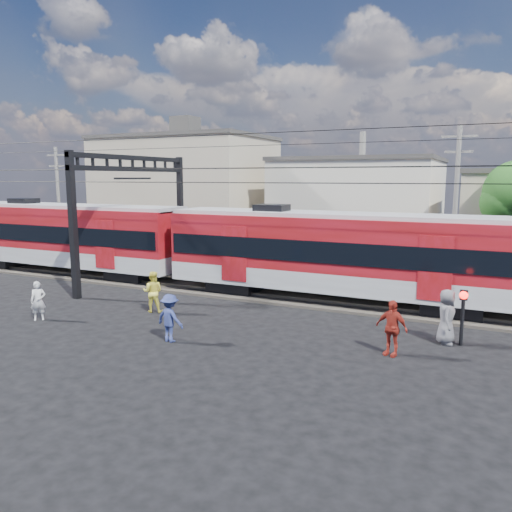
% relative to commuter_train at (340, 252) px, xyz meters
% --- Properties ---
extents(ground, '(120.00, 120.00, 0.00)m').
position_rel_commuter_train_xyz_m(ground, '(-1.65, -8.00, -2.40)').
color(ground, black).
rests_on(ground, ground).
extents(track_bed, '(70.00, 3.40, 0.12)m').
position_rel_commuter_train_xyz_m(track_bed, '(-1.65, 0.00, -2.34)').
color(track_bed, '#2D2823').
rests_on(track_bed, ground).
extents(rail_near, '(70.00, 0.12, 0.12)m').
position_rel_commuter_train_xyz_m(rail_near, '(-1.65, -0.75, -2.22)').
color(rail_near, '#59544C').
rests_on(rail_near, track_bed).
extents(rail_far, '(70.00, 0.12, 0.12)m').
position_rel_commuter_train_xyz_m(rail_far, '(-1.65, 0.75, -2.22)').
color(rail_far, '#59544C').
rests_on(rail_far, track_bed).
extents(commuter_train, '(50.30, 3.08, 4.17)m').
position_rel_commuter_train_xyz_m(commuter_train, '(0.00, 0.00, 0.00)').
color(commuter_train, black).
rests_on(commuter_train, ground).
extents(catenary, '(70.00, 9.30, 7.52)m').
position_rel_commuter_train_xyz_m(catenary, '(-10.30, -0.00, 2.73)').
color(catenary, black).
rests_on(catenary, ground).
extents(building_west, '(14.28, 10.20, 9.30)m').
position_rel_commuter_train_xyz_m(building_west, '(-18.65, 16.00, 2.25)').
color(building_west, gray).
rests_on(building_west, ground).
extents(building_midwest, '(12.24, 12.24, 7.30)m').
position_rel_commuter_train_xyz_m(building_midwest, '(-3.65, 19.00, 1.25)').
color(building_midwest, beige).
rests_on(building_midwest, ground).
extents(utility_pole_mid, '(1.80, 0.24, 8.50)m').
position_rel_commuter_train_xyz_m(utility_pole_mid, '(4.35, 7.00, 2.13)').
color(utility_pole_mid, slate).
rests_on(utility_pole_mid, ground).
extents(utility_pole_west, '(1.80, 0.24, 8.00)m').
position_rel_commuter_train_xyz_m(utility_pole_west, '(-23.65, 6.00, 1.88)').
color(utility_pole_west, slate).
rests_on(utility_pole_west, ground).
extents(pedestrian_a, '(0.68, 0.68, 1.59)m').
position_rel_commuter_train_xyz_m(pedestrian_a, '(-10.32, -7.92, -1.61)').
color(pedestrian_a, silver).
rests_on(pedestrian_a, ground).
extents(pedestrian_b, '(1.05, 0.94, 1.78)m').
position_rel_commuter_train_xyz_m(pedestrian_b, '(-6.83, -4.94, -1.51)').
color(pedestrian_b, '#E0D646').
rests_on(pedestrian_b, ground).
extents(pedestrian_c, '(1.18, 0.79, 1.71)m').
position_rel_commuter_train_xyz_m(pedestrian_c, '(-3.88, -7.89, -1.55)').
color(pedestrian_c, navy).
rests_on(pedestrian_c, ground).
extents(pedestrian_d, '(1.17, 0.75, 1.85)m').
position_rel_commuter_train_xyz_m(pedestrian_d, '(3.44, -5.97, -1.48)').
color(pedestrian_d, maroon).
rests_on(pedestrian_d, ground).
extents(pedestrian_e, '(0.67, 0.98, 1.93)m').
position_rel_commuter_train_xyz_m(pedestrian_e, '(4.96, -3.97, -1.44)').
color(pedestrian_e, '#55545A').
rests_on(pedestrian_e, ground).
extents(crossing_signal, '(0.29, 0.29, 1.96)m').
position_rel_commuter_train_xyz_m(crossing_signal, '(5.46, -3.95, -1.04)').
color(crossing_signal, black).
rests_on(crossing_signal, ground).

